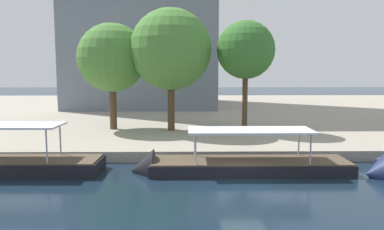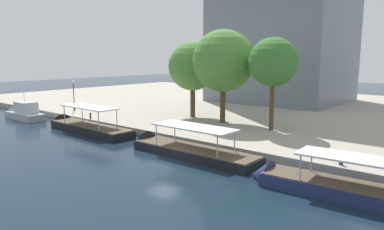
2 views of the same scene
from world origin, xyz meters
The scene contains 6 objects.
ground_plane centered at (0.00, 0.00, 0.00)m, with size 220.00×220.00×0.00m, color #142333.
dock_promenade centered at (0.00, 32.90, 0.38)m, with size 120.00×55.00×0.77m, color #A39989.
tour_boat_2 centered at (-0.39, 2.91, 0.25)m, with size 13.57×3.06×3.95m.
tree_0 centered at (1.94, 14.41, 8.14)m, with size 5.21×5.21×9.91m.
tree_2 centered at (-4.46, 14.47, 8.10)m, with size 7.36×7.36×11.06m.
tree_3 centered at (-9.83, 15.50, 7.25)m, with size 6.34×6.34×9.82m.
Camera 1 is at (-3.23, -20.79, 6.48)m, focal length 36.46 mm.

